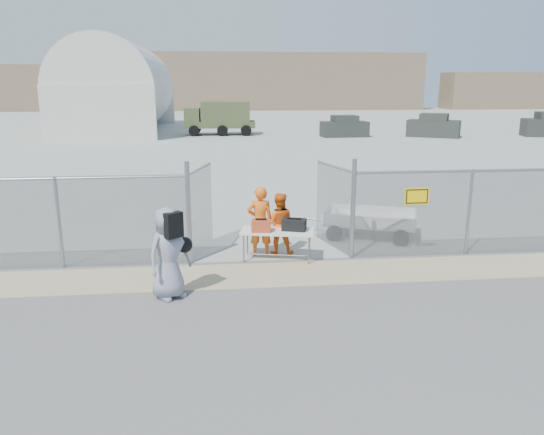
{
  "coord_description": "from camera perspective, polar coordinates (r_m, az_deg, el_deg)",
  "views": [
    {
      "loc": [
        -1.29,
        -10.39,
        4.27
      ],
      "look_at": [
        0.0,
        2.0,
        1.1
      ],
      "focal_mm": 35.0,
      "sensor_mm": 36.0,
      "label": 1
    }
  ],
  "objects": [
    {
      "name": "parked_vehicle_near",
      "position": [
        44.08,
        7.8,
        9.68
      ],
      "size": [
        3.86,
        1.97,
        1.69
      ],
      "primitive_type": null,
      "rotation": [
        0.0,
        0.0,
        0.08
      ],
      "color": "#2D322D",
      "rests_on": "ground"
    },
    {
      "name": "orange_bag",
      "position": [
        12.87,
        -1.18,
        -0.9
      ],
      "size": [
        0.5,
        0.37,
        0.29
      ],
      "primitive_type": "cube",
      "rotation": [
        0.0,
        0.0,
        -0.13
      ],
      "color": "#C54A25",
      "rests_on": "folding_table"
    },
    {
      "name": "chain_link_fence",
      "position": [
        12.85,
        -0.0,
        -0.0
      ],
      "size": [
        40.0,
        0.2,
        2.2
      ],
      "primitive_type": null,
      "color": "gray",
      "rests_on": "ground"
    },
    {
      "name": "dirt_strip",
      "position": [
        12.23,
        0.49,
        -6.12
      ],
      "size": [
        44.0,
        1.6,
        0.01
      ],
      "primitive_type": "cube",
      "color": "tan",
      "rests_on": "ground"
    },
    {
      "name": "security_worker_right",
      "position": [
        13.48,
        0.75,
        -0.66
      ],
      "size": [
        0.85,
        0.71,
        1.59
      ],
      "primitive_type": "imported",
      "rotation": [
        0.0,
        0.0,
        3.0
      ],
      "color": "orange",
      "rests_on": "ground"
    },
    {
      "name": "security_worker_left",
      "position": [
        13.32,
        -1.3,
        -0.4
      ],
      "size": [
        0.66,
        0.44,
        1.79
      ],
      "primitive_type": "imported",
      "rotation": [
        0.0,
        0.0,
        3.15
      ],
      "color": "orange",
      "rests_on": "ground"
    },
    {
      "name": "tarmac_inside",
      "position": [
        52.58,
        -4.58,
        9.57
      ],
      "size": [
        160.0,
        80.0,
        0.01
      ],
      "primitive_type": "cube",
      "color": "#A3A49A",
      "rests_on": "ground"
    },
    {
      "name": "quonset_hangar",
      "position": [
        51.14,
        -16.2,
        13.42
      ],
      "size": [
        9.0,
        18.0,
        8.0
      ],
      "primitive_type": null,
      "color": "beige",
      "rests_on": "ground"
    },
    {
      "name": "folding_table",
      "position": [
        13.12,
        0.57,
        -2.98
      ],
      "size": [
        1.9,
        1.1,
        0.76
      ],
      "primitive_type": null,
      "rotation": [
        0.0,
        0.0,
        -0.21
      ],
      "color": "white",
      "rests_on": "ground"
    },
    {
      "name": "black_duffel",
      "position": [
        13.0,
        2.4,
        -0.78
      ],
      "size": [
        0.65,
        0.5,
        0.28
      ],
      "primitive_type": "cube",
      "rotation": [
        0.0,
        0.0,
        -0.33
      ],
      "color": "black",
      "rests_on": "folding_table"
    },
    {
      "name": "utility_trailer",
      "position": [
        15.35,
        10.44,
        -0.57
      ],
      "size": [
        3.7,
        2.76,
        0.8
      ],
      "primitive_type": null,
      "rotation": [
        0.0,
        0.0,
        -0.36
      ],
      "color": "white",
      "rests_on": "ground"
    },
    {
      "name": "parked_vehicle_mid",
      "position": [
        45.47,
        16.99,
        9.43
      ],
      "size": [
        4.45,
        3.63,
        1.84
      ],
      "primitive_type": null,
      "rotation": [
        0.0,
        0.0,
        -0.52
      ],
      "color": "#2D322D",
      "rests_on": "ground"
    },
    {
      "name": "distant_hills",
      "position": [
        88.62,
        -1.93,
        14.4
      ],
      "size": [
        140.0,
        6.0,
        9.0
      ],
      "primitive_type": null,
      "color": "#7F684F",
      "rests_on": "ground"
    },
    {
      "name": "military_truck",
      "position": [
        45.49,
        -5.59,
        10.56
      ],
      "size": [
        5.87,
        2.33,
        2.77
      ],
      "primitive_type": null,
      "rotation": [
        0.0,
        0.0,
        -0.03
      ],
      "color": "#44502D",
      "rests_on": "ground"
    },
    {
      "name": "ground",
      "position": [
        11.31,
        1.06,
        -7.91
      ],
      "size": [
        160.0,
        160.0,
        0.0
      ],
      "primitive_type": "plane",
      "color": "#565353"
    },
    {
      "name": "visitor",
      "position": [
        10.88,
        -11.06,
        -3.79
      ],
      "size": [
        1.1,
        1.05,
        1.89
      ],
      "primitive_type": "imported",
      "rotation": [
        0.0,
        0.0,
        0.68
      ],
      "color": "gray",
      "rests_on": "ground"
    }
  ]
}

